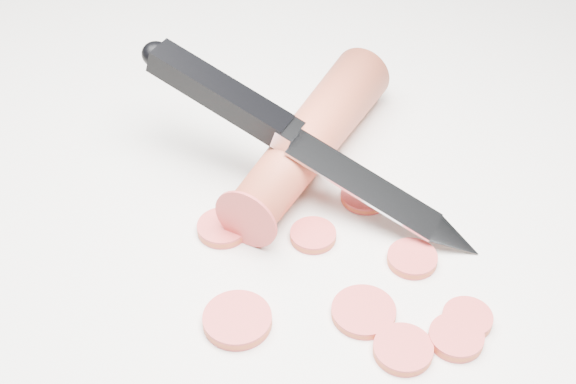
{
  "coord_description": "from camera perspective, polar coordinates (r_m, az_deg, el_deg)",
  "views": [
    {
      "loc": [
        -0.07,
        -0.38,
        0.38
      ],
      "look_at": [
        -0.04,
        0.01,
        0.02
      ],
      "focal_mm": 50.0,
      "sensor_mm": 36.0,
      "label": 1
    }
  ],
  "objects": [
    {
      "name": "kitchen_knife",
      "position": [
        0.53,
        1.38,
        3.57
      ],
      "size": [
        0.23,
        0.16,
        0.09
      ],
      "primitive_type": null,
      "color": "#B6B9BD",
      "rests_on": "ground"
    },
    {
      "name": "ground",
      "position": [
        0.54,
        3.89,
        -1.66
      ],
      "size": [
        2.4,
        2.4,
        0.0
      ],
      "primitive_type": "plane",
      "color": "silver",
      "rests_on": "ground"
    },
    {
      "name": "carrot_slice_7",
      "position": [
        0.48,
        -3.62,
        -9.07
      ],
      "size": [
        0.04,
        0.04,
        0.01
      ],
      "primitive_type": "cylinder",
      "color": "red",
      "rests_on": "ground"
    },
    {
      "name": "carrot_slice_1",
      "position": [
        0.52,
        1.79,
        -3.1
      ],
      "size": [
        0.03,
        0.03,
        0.01
      ],
      "primitive_type": "cylinder",
      "color": "red",
      "rests_on": "ground"
    },
    {
      "name": "carrot_slice_0",
      "position": [
        0.53,
        -4.65,
        -2.56
      ],
      "size": [
        0.03,
        0.03,
        0.01
      ],
      "primitive_type": "cylinder",
      "color": "red",
      "rests_on": "ground"
    },
    {
      "name": "carrot_slice_5",
      "position": [
        0.55,
        5.52,
        -0.27
      ],
      "size": [
        0.03,
        0.03,
        0.01
      ],
      "primitive_type": "cylinder",
      "color": "red",
      "rests_on": "ground"
    },
    {
      "name": "carrot_slice_6",
      "position": [
        0.47,
        8.18,
        -11.02
      ],
      "size": [
        0.03,
        0.03,
        0.01
      ],
      "primitive_type": "cylinder",
      "color": "red",
      "rests_on": "ground"
    },
    {
      "name": "carrot_slice_2",
      "position": [
        0.52,
        8.83,
        -4.71
      ],
      "size": [
        0.03,
        0.03,
        0.01
      ],
      "primitive_type": "cylinder",
      "color": "red",
      "rests_on": "ground"
    },
    {
      "name": "carrot_slice_8",
      "position": [
        0.49,
        12.63,
        -8.77
      ],
      "size": [
        0.03,
        0.03,
        0.01
      ],
      "primitive_type": "cylinder",
      "color": "red",
      "rests_on": "ground"
    },
    {
      "name": "carrot",
      "position": [
        0.57,
        1.63,
        3.83
      ],
      "size": [
        0.13,
        0.18,
        0.04
      ],
      "primitive_type": "cylinder",
      "rotation": [
        1.57,
        0.0,
        -0.56
      ],
      "color": "#BC432A",
      "rests_on": "ground"
    },
    {
      "name": "carrot_slice_3",
      "position": [
        0.48,
        11.86,
        -10.1
      ],
      "size": [
        0.03,
        0.03,
        0.01
      ],
      "primitive_type": "cylinder",
      "color": "red",
      "rests_on": "ground"
    },
    {
      "name": "carrot_slice_4",
      "position": [
        0.48,
        5.4,
        -8.47
      ],
      "size": [
        0.04,
        0.04,
        0.01
      ],
      "primitive_type": "cylinder",
      "color": "red",
      "rests_on": "ground"
    }
  ]
}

